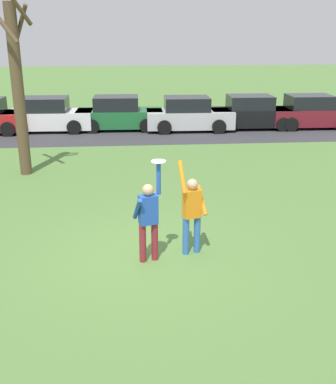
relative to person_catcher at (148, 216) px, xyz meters
name	(u,v)px	position (x,y,z in m)	size (l,w,h in m)	color
ground_plane	(144,256)	(-0.10, 0.19, -0.98)	(120.00, 120.00, 0.00)	#567F3D
person_catcher	(148,216)	(0.00, 0.00, 0.00)	(0.58, 0.48, 2.08)	maroon
person_defender	(192,210)	(0.92, 0.27, 0.00)	(0.62, 0.54, 2.04)	#3366B7
frisbee_disc	(158,161)	(0.22, 0.06, 1.11)	(0.29, 0.29, 0.02)	white
parked_car_white	(48,116)	(-4.14, 13.80, -0.25)	(4.13, 2.10, 1.59)	white
parked_car_green	(119,114)	(-0.79, 13.88, -0.25)	(4.13, 2.10, 1.59)	#1E6633
parked_car_silver	(189,115)	(2.56, 13.37, -0.25)	(4.13, 2.10, 1.59)	#BCBCC1
parked_car_black	(252,113)	(5.68, 13.62, -0.25)	(4.13, 2.10, 1.59)	black
parked_car_maroon	(311,113)	(8.63, 13.55, -0.25)	(4.13, 2.10, 1.59)	maroon
parking_strip	(153,130)	(0.84, 13.54, -0.98)	(25.38, 6.40, 0.01)	#38383D
bare_tree_tall	(17,85)	(-3.78, 6.56, 1.91)	(1.63, 1.55, 5.81)	brown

